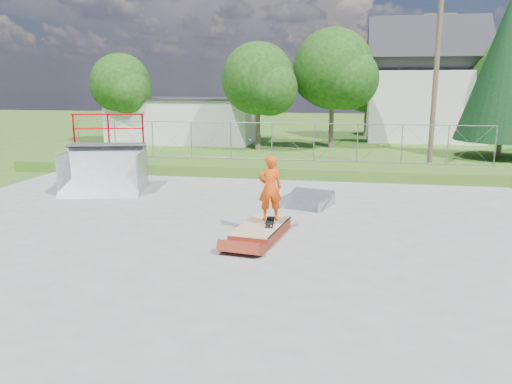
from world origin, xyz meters
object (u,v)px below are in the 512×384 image
at_px(quarter_pipe, 102,155).
at_px(skater, 270,191).
at_px(grind_box, 261,231).
at_px(flat_bank_ramp, 307,200).

relative_size(quarter_pipe, skater, 1.65).
distance_m(grind_box, flat_bank_ramp, 3.77).
bearing_deg(skater, grind_box, 17.71).
bearing_deg(flat_bank_ramp, quarter_pipe, -168.58).
bearing_deg(grind_box, flat_bank_ramp, 83.81).
bearing_deg(grind_box, quarter_pipe, 154.75).
bearing_deg(skater, flat_bank_ramp, -120.22).
bearing_deg(skater, quarter_pipe, -50.28).
distance_m(grind_box, skater, 1.13).
xyz_separation_m(grind_box, flat_bank_ramp, (0.95, 3.65, 0.06)).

